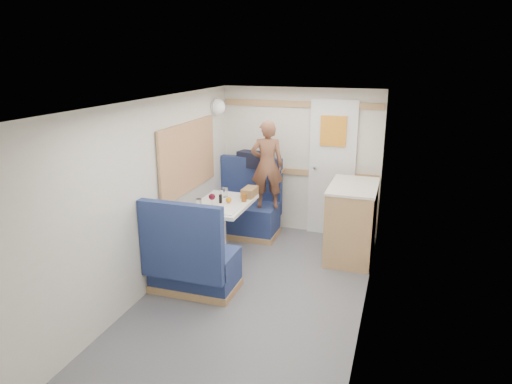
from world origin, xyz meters
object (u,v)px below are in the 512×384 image
(dinette_table, at_px, (223,215))
(tumbler_mid, at_px, (225,192))
(galley_counter, at_px, (351,221))
(beer_glass, at_px, (244,198))
(orange_fruit, at_px, (229,200))
(person, at_px, (267,165))
(tumbler_left, at_px, (199,204))
(cheese_block, at_px, (209,209))
(duffel_bag, at_px, (254,160))
(bench_near, at_px, (192,265))
(tray, at_px, (226,210))
(pepper_grinder, at_px, (220,199))
(bread_loaf, at_px, (250,192))
(wine_glass, at_px, (212,197))
(salt_grinder, at_px, (222,195))
(dome_light, at_px, (218,107))
(bench_far, at_px, (247,213))

(dinette_table, height_order, tumbler_mid, tumbler_mid)
(galley_counter, distance_m, beer_glass, 1.35)
(orange_fruit, bearing_deg, person, 73.63)
(tumbler_mid, bearing_deg, tumbler_left, -103.54)
(cheese_block, bearing_deg, duffel_bag, 88.33)
(orange_fruit, bearing_deg, beer_glass, 48.78)
(bench_near, bearing_deg, tray, 76.61)
(tumbler_mid, distance_m, pepper_grinder, 0.25)
(bench_near, relative_size, bread_loaf, 3.96)
(tumbler_mid, xyz_separation_m, bread_loaf, (0.29, 0.11, -0.00))
(tumbler_left, bearing_deg, person, 63.84)
(bench_near, height_order, beer_glass, bench_near)
(person, height_order, duffel_bag, person)
(wine_glass, height_order, beer_glass, wine_glass)
(wine_glass, distance_m, beer_glass, 0.43)
(wine_glass, relative_size, tumbler_left, 1.53)
(bench_near, bearing_deg, person, 78.79)
(tray, distance_m, wine_glass, 0.23)
(duffel_bag, bearing_deg, tumbler_left, -85.01)
(wine_glass, bearing_deg, salt_grinder, 93.80)
(orange_fruit, relative_size, tumbler_left, 0.63)
(duffel_bag, distance_m, wine_glass, 1.33)
(duffel_bag, bearing_deg, beer_glass, -65.14)
(dome_light, bearing_deg, tray, -64.04)
(person, bearing_deg, duffel_bag, -67.62)
(beer_glass, height_order, pepper_grinder, pepper_grinder)
(bench_near, bearing_deg, salt_grinder, 93.88)
(person, distance_m, duffel_bag, 0.46)
(tumbler_mid, bearing_deg, orange_fruit, -59.40)
(bench_near, relative_size, galley_counter, 1.14)
(bench_far, xyz_separation_m, orange_fruit, (0.09, -0.89, 0.47))
(bench_near, height_order, person, person)
(duffel_bag, distance_m, beer_glass, 1.04)
(tumbler_mid, bearing_deg, beer_glass, -20.14)
(bench_near, bearing_deg, tumbler_left, 107.02)
(tumbler_left, xyz_separation_m, salt_grinder, (0.11, 0.41, -0.00))
(bench_near, relative_size, salt_grinder, 10.47)
(bench_far, relative_size, orange_fruit, 15.04)
(tray, height_order, salt_grinder, salt_grinder)
(duffel_bag, bearing_deg, cheese_block, -78.02)
(tray, distance_m, bread_loaf, 0.60)
(bench_near, relative_size, tumbler_mid, 8.91)
(cheese_block, distance_m, beer_glass, 0.55)
(dinette_table, bearing_deg, cheese_block, -92.40)
(bench_near, relative_size, wine_glass, 6.25)
(galley_counter, distance_m, person, 1.29)
(dinette_table, distance_m, dome_light, 1.51)
(bench_far, bearing_deg, cheese_block, -90.72)
(orange_fruit, distance_m, pepper_grinder, 0.11)
(salt_grinder, bearing_deg, wine_glass, -86.20)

